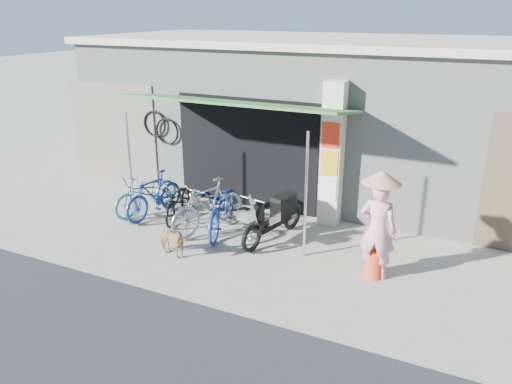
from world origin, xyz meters
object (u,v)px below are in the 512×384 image
at_px(bike_teal, 147,193).
at_px(bike_blue, 154,195).
at_px(bike_black, 178,201).
at_px(moped, 274,216).
at_px(nun, 378,226).
at_px(bike_silver, 208,206).
at_px(bike_navy, 222,208).
at_px(street_dog, 171,241).

relative_size(bike_teal, bike_blue, 1.05).
xyz_separation_m(bike_black, moped, (2.29, -0.07, 0.08)).
height_order(bike_blue, nun, nun).
xyz_separation_m(bike_teal, nun, (5.26, -0.67, 0.47)).
distance_m(bike_blue, moped, 2.83).
xyz_separation_m(bike_black, bike_silver, (0.93, -0.31, 0.14)).
bearing_deg(moped, bike_teal, -168.72).
relative_size(bike_blue, moped, 0.89).
height_order(bike_navy, street_dog, bike_navy).
bearing_deg(street_dog, moped, -31.17).
bearing_deg(bike_blue, nun, 2.06).
relative_size(bike_black, bike_navy, 0.80).
distance_m(bike_teal, moped, 3.14).
relative_size(moped, nun, 0.99).
relative_size(bike_teal, bike_black, 1.12).
bearing_deg(bike_silver, bike_teal, -169.30).
bearing_deg(moped, bike_blue, -166.06).
xyz_separation_m(bike_black, street_dog, (0.88, -1.56, -0.11)).
relative_size(bike_black, moped, 0.83).
xyz_separation_m(bike_silver, nun, (3.48, -0.36, 0.37)).
relative_size(bike_teal, bike_navy, 0.89).
bearing_deg(bike_black, moped, -17.62).
height_order(bike_blue, moped, moped).
bearing_deg(bike_navy, street_dog, -117.94).
bearing_deg(bike_silver, street_dog, -71.99).
bearing_deg(street_dog, bike_navy, -0.27).
bearing_deg(moped, bike_navy, -162.29).
relative_size(bike_blue, bike_navy, 0.84).
xyz_separation_m(bike_silver, street_dog, (-0.06, -1.26, -0.25)).
distance_m(bike_silver, bike_navy, 0.29).
relative_size(bike_navy, street_dog, 2.74).
distance_m(bike_teal, bike_silver, 1.81).
relative_size(bike_silver, moped, 0.99).
bearing_deg(bike_teal, bike_navy, 7.63).
relative_size(bike_teal, nun, 0.92).
bearing_deg(moped, bike_black, -169.16).
relative_size(bike_blue, nun, 0.88).
bearing_deg(bike_navy, nun, -24.13).
distance_m(bike_teal, bike_blue, 0.34).
relative_size(bike_silver, nun, 0.97).
distance_m(bike_navy, nun, 3.29).
height_order(bike_navy, moped, moped).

